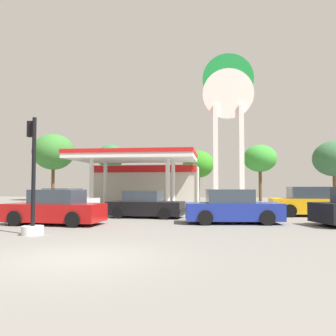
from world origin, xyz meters
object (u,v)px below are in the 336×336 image
at_px(car_4, 64,201).
at_px(tree_1, 111,157).
at_px(car_5, 232,208).
at_px(tree_4, 334,159).
at_px(car_1, 145,205).
at_px(tree_0, 53,152).
at_px(traffic_signal_0, 33,203).
at_px(tree_2, 198,164).
at_px(car_3, 312,203).
at_px(tree_3, 260,159).
at_px(car_2, 55,209).
at_px(station_pole_sign, 228,107).

bearing_deg(car_4, tree_1, 96.55).
xyz_separation_m(car_5, tree_4, (12.00, 24.11, 3.92)).
bearing_deg(car_1, tree_0, 125.81).
bearing_deg(car_1, tree_4, 52.77).
bearing_deg(traffic_signal_0, tree_0, 113.74).
bearing_deg(tree_2, car_3, -69.48).
xyz_separation_m(tree_1, tree_3, (16.62, 0.64, -0.28)).
bearing_deg(car_4, car_3, -4.25).
bearing_deg(car_2, car_4, 110.48).
bearing_deg(tree_3, tree_1, -177.81).
distance_m(car_1, car_2, 5.14).
xyz_separation_m(tree_1, tree_2, (9.89, 0.98, -0.83)).
distance_m(car_1, tree_2, 21.88).
bearing_deg(tree_4, car_3, -110.55).
xyz_separation_m(car_2, tree_2, (5.21, 25.46, 3.42)).
height_order(station_pole_sign, car_3, station_pole_sign).
bearing_deg(station_pole_sign, car_2, -117.99).
bearing_deg(car_1, car_5, -27.80).
height_order(car_2, car_4, car_2).
bearing_deg(car_2, car_5, 11.30).
bearing_deg(tree_3, car_5, -99.96).
height_order(car_5, traffic_signal_0, traffic_signal_0).
xyz_separation_m(car_2, traffic_signal_0, (0.68, -3.26, 0.42)).
bearing_deg(car_1, car_4, 151.39).
bearing_deg(tree_0, traffic_signal_0, -66.26).
relative_size(car_5, tree_2, 0.79).
bearing_deg(car_2, traffic_signal_0, -78.20).
xyz_separation_m(station_pole_sign, traffic_signal_0, (-7.51, -18.68, -7.20)).
relative_size(tree_0, tree_1, 1.21).
xyz_separation_m(station_pole_sign, car_1, (-4.90, -11.48, -7.67)).
height_order(car_3, tree_3, tree_3).
height_order(car_4, tree_0, tree_0).
bearing_deg(car_3, car_4, 175.75).
bearing_deg(tree_0, tree_4, 2.15).
distance_m(car_2, car_4, 7.70).
height_order(car_4, tree_2, tree_2).
distance_m(tree_1, tree_4, 24.52).
distance_m(car_5, tree_1, 26.44).
distance_m(station_pole_sign, traffic_signal_0, 21.38).
xyz_separation_m(car_2, tree_0, (-11.53, 24.50, 4.91)).
relative_size(tree_1, tree_2, 1.13).
distance_m(car_5, tree_3, 24.24).
bearing_deg(tree_2, car_1, -95.08).
distance_m(car_3, car_4, 15.20).
xyz_separation_m(car_4, tree_2, (7.90, 18.25, 3.42)).
distance_m(traffic_signal_0, tree_4, 34.87).
relative_size(car_3, tree_2, 0.82).
relative_size(car_5, traffic_signal_0, 1.09).
xyz_separation_m(car_1, car_2, (-3.30, -3.94, 0.05)).
distance_m(station_pole_sign, tree_2, 11.28).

